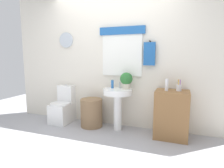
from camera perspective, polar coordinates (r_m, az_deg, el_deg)
The scene contains 11 objects.
ground_plane at distance 2.92m, azimuth -7.27°, elevation -18.94°, with size 8.00×8.00×0.00m, color #A3A3A8.
back_wall at distance 3.65m, azimuth 0.75°, elevation 7.82°, with size 4.40×0.18×2.60m.
toilet at distance 4.03m, azimuth -14.53°, elevation -7.05°, with size 0.38×0.51×0.76m.
laundry_hamper at distance 3.68m, azimuth -6.22°, elevation -8.60°, with size 0.42×0.42×0.54m, color #846647.
pedestal_sink at distance 3.40m, azimuth 1.73°, elevation -4.55°, with size 0.52×0.52×0.76m.
faucet at distance 3.47m, azimuth 2.38°, elevation -0.36°, with size 0.03×0.03×0.10m, color silver.
wooden_cabinet at distance 3.29m, azimuth 17.54°, elevation -8.73°, with size 0.53×0.44×0.79m, color olive.
soap_bottle at distance 3.44m, azimuth 0.12°, elevation -0.03°, with size 0.05×0.05×0.15m, color #2D6BB7.
potted_plant at distance 3.36m, azimuth 4.35°, elevation 1.30°, with size 0.22×0.22×0.29m.
lotion_bottle at distance 3.15m, azimuth 16.20°, elevation -0.24°, with size 0.05×0.05×0.20m, color white.
toothbrush_cup at distance 3.21m, azimuth 19.56°, elevation -1.05°, with size 0.08×0.08×0.19m.
Camera 1 is at (1.21, -2.30, 1.34)m, focal length 30.24 mm.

